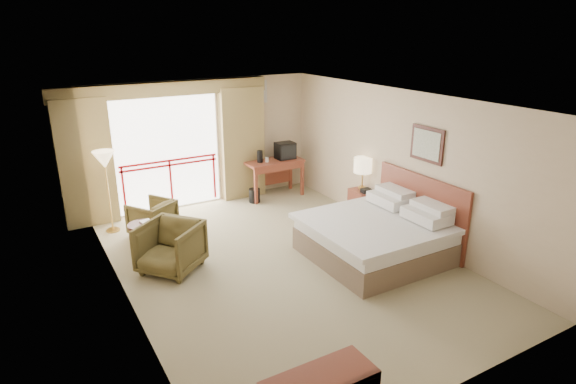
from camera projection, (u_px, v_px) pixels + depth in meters
floor at (283, 262)px, 8.05m from camera, size 7.00×7.00×0.00m
ceiling at (282, 100)px, 7.17m from camera, size 7.00×7.00×0.00m
wall_back at (204, 142)px, 10.47m from camera, size 5.00×0.00×5.00m
wall_front at (457, 282)px, 4.75m from camera, size 5.00×0.00×5.00m
wall_left at (120, 215)px, 6.43m from camera, size 0.00×7.00×7.00m
wall_right at (401, 164)px, 8.80m from camera, size 0.00×7.00×7.00m
balcony_door at (168, 154)px, 10.13m from camera, size 2.40×0.00×2.40m
balcony_railing at (170, 171)px, 10.24m from camera, size 2.09×0.03×1.02m
curtain_left at (86, 163)px, 9.22m from camera, size 1.00×0.26×2.50m
curtain_right at (242, 143)px, 10.79m from camera, size 1.00×0.26×2.50m
valance at (164, 89)px, 9.60m from camera, size 4.40×0.22×0.28m
hvac_vent at (257, 92)px, 10.74m from camera, size 0.50×0.04×0.50m
bed at (377, 236)px, 8.15m from camera, size 2.13×2.06×0.97m
headboard at (420, 211)px, 8.52m from camera, size 0.06×2.10×1.30m
framed_art at (427, 144)px, 8.13m from camera, size 0.04×0.72×0.60m
nightstand at (362, 204)px, 9.83m from camera, size 0.45×0.53×0.60m
table_lamp at (363, 166)px, 9.60m from camera, size 0.36×0.36×0.64m
phone at (366, 191)px, 9.57m from camera, size 0.19×0.15×0.08m
desk at (273, 168)px, 11.03m from camera, size 1.31×0.63×0.86m
tv at (285, 151)px, 10.99m from camera, size 0.42×0.34×0.38m
coffee_maker at (260, 157)px, 10.71m from camera, size 0.14×0.14×0.28m
cup at (267, 160)px, 10.77m from camera, size 0.10×0.10×0.11m
wastebasket at (255, 196)px, 10.75m from camera, size 0.31×0.31×0.31m
armchair_far at (154, 233)px, 9.17m from camera, size 0.99×0.99×0.66m
armchair_near at (172, 270)px, 7.80m from camera, size 1.24×1.24×0.81m
side_table at (143, 233)px, 8.30m from camera, size 0.48×0.48×0.53m
book at (142, 224)px, 8.24m from camera, size 0.22×0.27×0.02m
floor_lamp at (105, 163)px, 8.85m from camera, size 0.40×0.40×1.58m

